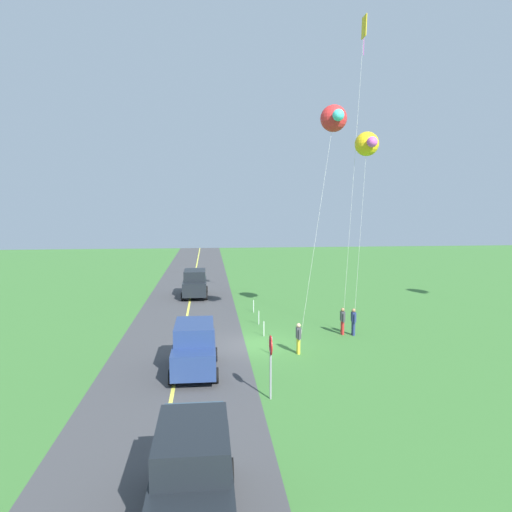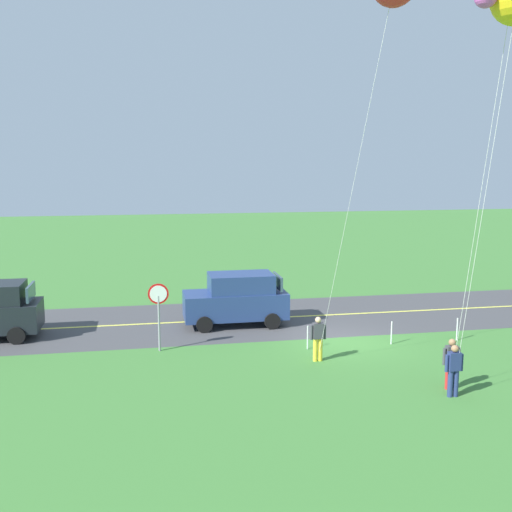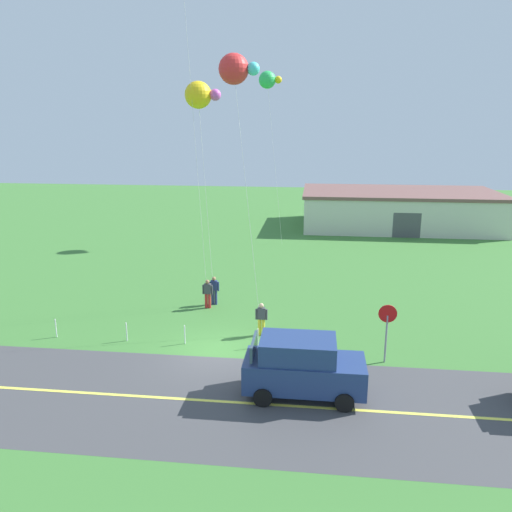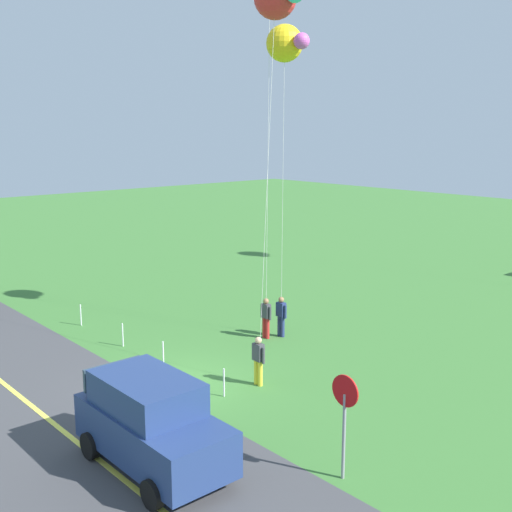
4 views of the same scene
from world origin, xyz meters
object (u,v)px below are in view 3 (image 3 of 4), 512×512
kite_yellow_high (199,95)px  person_child_watcher (214,290)px  person_adult_near (208,293)px  warehouse_distant (398,209)px  car_suv_foreground (302,366)px  kite_blue_mid (235,69)px  stop_sign (387,322)px  kite_green_far (268,80)px  person_adult_companion (261,318)px

kite_yellow_high → person_child_watcher: bearing=-48.6°
kite_yellow_high → person_adult_near: bearing=-71.1°
person_adult_near → kite_yellow_high: kite_yellow_high is taller
kite_yellow_high → warehouse_distant: bearing=58.2°
car_suv_foreground → person_child_watcher: 10.48m
person_adult_near → kite_yellow_high: bearing=175.2°
person_adult_near → kite_blue_mid: bearing=32.3°
stop_sign → kite_yellow_high: size_ratio=0.22×
car_suv_foreground → person_adult_near: car_suv_foreground is taller
person_adult_near → car_suv_foreground: bearing=8.4°
kite_green_far → person_adult_companion: bearing=-85.2°
person_adult_companion → kite_yellow_high: kite_yellow_high is taller
person_adult_near → warehouse_distant: (13.69, 24.23, 0.89)m
kite_green_far → person_adult_near: bearing=-94.9°
person_adult_companion → kite_blue_mid: (-1.46, 2.07, 11.30)m
stop_sign → person_adult_companion: (-5.46, 2.18, -0.94)m
person_adult_near → stop_sign: bearing=34.3°
car_suv_foreground → kite_yellow_high: (-5.84, 9.94, 10.03)m
stop_sign → warehouse_distant: (4.93, 29.71, -0.05)m
car_suv_foreground → kite_yellow_high: size_ratio=0.37×
person_adult_companion → kite_green_far: 24.45m
person_adult_near → person_child_watcher: size_ratio=1.00×
car_suv_foreground → warehouse_distant: warehouse_distant is taller
stop_sign → kite_blue_mid: size_ratio=0.20×
car_suv_foreground → person_adult_near: 10.09m
stop_sign → person_adult_near: stop_sign is taller
stop_sign → kite_yellow_high: (-9.23, 6.88, 9.38)m
person_child_watcher → kite_blue_mid: bearing=73.1°
stop_sign → kite_blue_mid: bearing=148.5°
warehouse_distant → kite_green_far: bearing=-151.9°
person_adult_companion → kite_blue_mid: kite_blue_mid is taller
person_adult_companion → person_child_watcher: bearing=-24.2°
car_suv_foreground → kite_green_far: (-3.82, 26.28, 12.04)m
person_adult_near → kite_green_far: bearing=151.4°
person_adult_companion → kite_yellow_high: 11.94m
stop_sign → warehouse_distant: bearing=80.6°
kite_yellow_high → warehouse_distant: kite_yellow_high is taller
kite_yellow_high → kite_green_far: (2.01, 16.34, 2.01)m
stop_sign → kite_yellow_high: kite_yellow_high is taller
person_adult_near → person_adult_companion: (3.29, -3.30, 0.00)m
car_suv_foreground → warehouse_distant: size_ratio=0.24×
person_child_watcher → warehouse_distant: size_ratio=0.09×
warehouse_distant → person_adult_companion: bearing=-110.7°
car_suv_foreground → kite_green_far: bearing=98.3°
stop_sign → kite_blue_mid: kite_blue_mid is taller
person_adult_companion → stop_sign: bearing=-174.1°
kite_yellow_high → person_adult_companion: bearing=-51.3°
kite_blue_mid → person_adult_near: bearing=146.0°
stop_sign → kite_green_far: 26.85m
car_suv_foreground → person_adult_companion: bearing=111.5°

